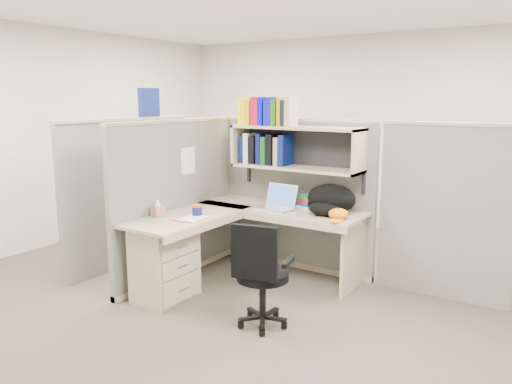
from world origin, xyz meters
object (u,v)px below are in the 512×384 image
Objects in this scene: desk at (197,249)px; laptop at (275,197)px; backpack at (328,200)px; snack_canister at (197,210)px; task_chair at (261,291)px.

laptop reaches higher than desk.
desk is 3.57× the size of backpack.
backpack is 4.79× the size of snack_canister.
desk is 17.12× the size of snack_canister.
desk is 1.95× the size of task_chair.
backpack is (0.54, 0.11, 0.02)m from laptop.
task_chair reaches higher than desk.
task_chair is at bearing -17.63° from desk.
laptop is 0.73× the size of backpack.
laptop is at bearing 171.53° from backpack.
backpack reaches higher than task_chair.
desk is at bearing -54.11° from snack_canister.
snack_canister is at bearing -164.53° from backpack.
desk is at bearing -157.75° from backpack.
laptop is at bearing 115.88° from task_chair.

